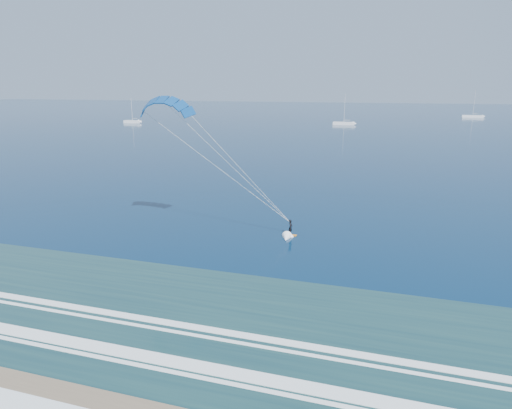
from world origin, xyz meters
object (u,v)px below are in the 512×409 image
at_px(kitesurfer_rig, 227,162).
at_px(sailboat_1, 344,123).
at_px(sailboat_0, 133,122).
at_px(sailboat_2, 473,116).

bearing_deg(kitesurfer_rig, sailboat_1, 92.17).
bearing_deg(sailboat_1, kitesurfer_rig, -87.83).
xyz_separation_m(sailboat_0, sailboat_1, (89.90, 18.20, 0.01)).
relative_size(kitesurfer_rig, sailboat_0, 1.62).
xyz_separation_m(kitesurfer_rig, sailboat_2, (52.34, 218.09, -7.42)).
relative_size(kitesurfer_rig, sailboat_2, 1.24).
bearing_deg(kitesurfer_rig, sailboat_0, 125.59).
distance_m(sailboat_1, sailboat_2, 88.08).
distance_m(kitesurfer_rig, sailboat_2, 224.40).
bearing_deg(sailboat_2, sailboat_1, -131.25).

